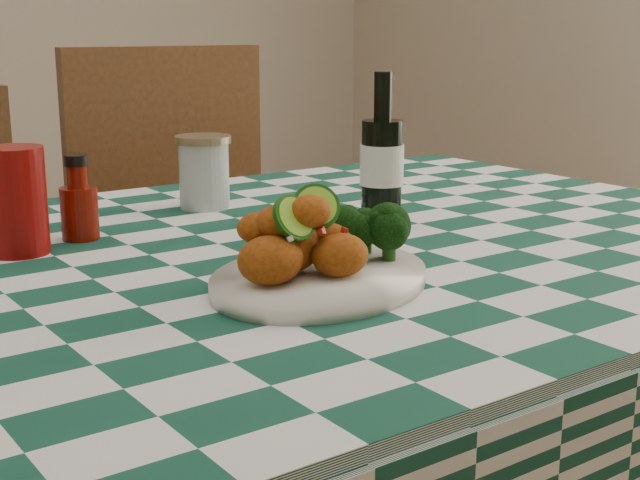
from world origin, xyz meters
TOP-DOWN VIEW (x-y plane):
  - plate at (-0.01, -0.18)m, footprint 0.36×0.32m
  - fried_chicken_pile at (-0.03, -0.18)m, footprint 0.14×0.10m
  - broccoli_side at (0.07, -0.17)m, footprint 0.08×0.08m
  - red_tumbler at (-0.24, 0.17)m, footprint 0.10×0.10m
  - ketchup_bottle at (-0.14, 0.20)m, footprint 0.06×0.06m
  - mason_jar at (0.10, 0.29)m, footprint 0.10×0.10m
  - beer_bottle at (0.26, 0.03)m, footprint 0.08×0.08m
  - wooden_chair_right at (0.31, 0.70)m, footprint 0.51×0.53m

SIDE VIEW (x-z plane):
  - wooden_chair_right at x=0.31m, z-range 0.00..1.03m
  - plate at x=-0.01m, z-range 0.79..0.80m
  - broccoli_side at x=0.07m, z-range 0.80..0.87m
  - mason_jar at x=0.10m, z-range 0.79..0.90m
  - ketchup_bottle at x=-0.14m, z-range 0.79..0.90m
  - fried_chicken_pile at x=-0.03m, z-range 0.80..0.89m
  - red_tumbler at x=-0.24m, z-range 0.79..0.93m
  - beer_bottle at x=0.26m, z-range 0.79..1.01m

